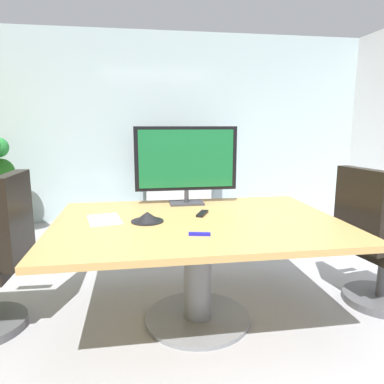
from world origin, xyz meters
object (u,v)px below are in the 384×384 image
object	(u,v)px
wall_display_unit	(178,193)
remote_control	(202,214)
conference_table	(198,243)
office_chair_right	(375,249)
tv_monitor	(186,161)
conference_phone	(147,217)

from	to	relation	value
wall_display_unit	remote_control	bearing A→B (deg)	-92.69
wall_display_unit	remote_control	world-z (taller)	wall_display_unit
conference_table	office_chair_right	xyz separation A→B (m)	(1.39, 0.01, -0.13)
conference_table	tv_monitor	bearing A→B (deg)	90.46
office_chair_right	wall_display_unit	distance (m)	2.89
tv_monitor	wall_display_unit	xyz separation A→B (m)	(0.18, 2.11, -0.67)
wall_display_unit	conference_phone	distance (m)	2.70
conference_phone	tv_monitor	bearing A→B (deg)	56.52
conference_table	tv_monitor	world-z (taller)	tv_monitor
conference_table	conference_phone	distance (m)	0.40
conference_table	tv_monitor	distance (m)	0.74
office_chair_right	conference_phone	bearing A→B (deg)	80.63
wall_display_unit	remote_control	distance (m)	2.52
tv_monitor	wall_display_unit	size ratio (longest dim) A/B	0.64
office_chair_right	wall_display_unit	xyz separation A→B (m)	(-1.22, 2.62, -0.01)
tv_monitor	conference_phone	xyz separation A→B (m)	(-0.34, -0.52, -0.33)
wall_display_unit	tv_monitor	bearing A→B (deg)	-94.88
wall_display_unit	conference_table	bearing A→B (deg)	-93.82
wall_display_unit	conference_phone	bearing A→B (deg)	-101.25
office_chair_right	wall_display_unit	bearing A→B (deg)	15.47
conference_phone	remote_control	world-z (taller)	conference_phone
conference_table	conference_phone	size ratio (longest dim) A/B	8.90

